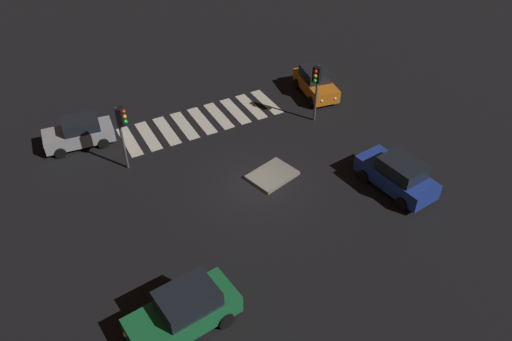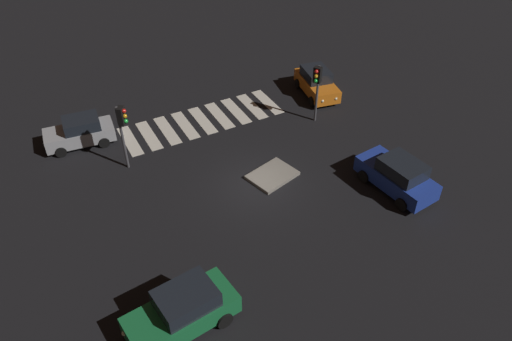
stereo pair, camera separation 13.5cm
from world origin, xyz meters
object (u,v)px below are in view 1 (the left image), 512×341
Objects in this scene: car_green at (184,311)px; traffic_light_east at (122,123)px; car_silver at (79,133)px; car_blue at (397,175)px; traffic_light_south at (316,81)px; car_orange at (316,82)px; traffic_island at (272,175)px.

traffic_light_east reaches higher than car_green.
car_blue is (-13.24, 11.65, 0.09)m from car_silver.
traffic_light_east is 11.32m from traffic_light_south.
traffic_light_east is (-1.11, -10.60, 1.97)m from car_green.
car_blue is at bearing 59.93° from traffic_light_south.
car_orange is at bearing 48.61° from traffic_light_east.
car_silver is 14.08m from car_green.
car_blue reaches higher than car_orange.
traffic_light_east is at bearing 123.17° from car_silver.
traffic_island is 0.64× the size of car_blue.
car_silver is at bearing 158.15° from traffic_light_east.
traffic_light_east is at bearing -35.91° from traffic_light_south.
car_green reaches higher than car_blue.
car_blue is at bearing -0.05° from car_orange.
car_orange is (-15.04, 1.63, 0.02)m from car_silver.
car_silver is 4.41m from traffic_light_east.
traffic_light_east is (11.45, -8.19, 1.98)m from car_blue.
traffic_light_east is (6.39, -4.33, 2.80)m from traffic_island.
car_orange is 18.99m from car_green.
car_green reaches higher than traffic_island.
traffic_island is at bearing 46.34° from car_blue.
car_orange reaches higher than car_silver.
car_orange is at bearing -138.07° from traffic_island.
car_blue is (1.80, 10.01, 0.06)m from car_orange.
car_silver reaches higher than traffic_island.
car_orange is (-6.85, -6.16, 0.76)m from traffic_island.
traffic_light_south reaches higher than traffic_island.
traffic_island is at bearing 3.70° from traffic_light_south.
car_silver is 13.92m from traffic_light_south.
car_orange is at bearing -16.49° from car_blue.
car_orange is 1.13× the size of traffic_light_south.
car_blue reaches higher than car_silver.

